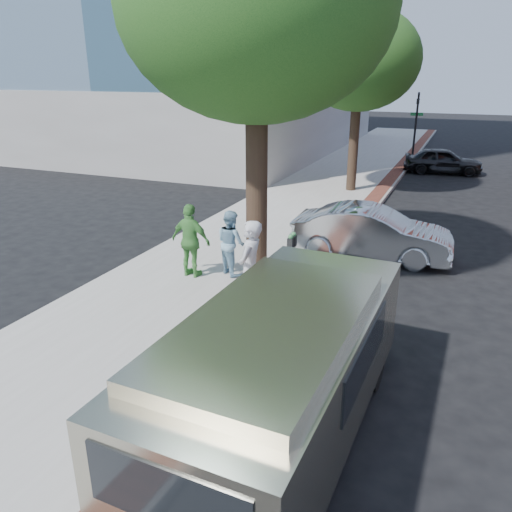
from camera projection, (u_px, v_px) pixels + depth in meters
The scene contains 15 objects.
ground at pixel (248, 311), 10.80m from camera, with size 120.00×120.00×0.00m, color black.
sidewalk at pixel (299, 211), 18.23m from camera, with size 5.00×60.00×0.15m, color #9E9991.
brick_strip at pixel (359, 216), 17.40m from camera, with size 0.60×60.00×0.01m, color brown.
curb at pixel (369, 219), 17.30m from camera, with size 0.10×60.00×0.15m, color gray.
office_base at pixel (204, 117), 33.86m from camera, with size 18.20×22.20×4.00m, color gray.
signal_near at pixel (416, 120), 28.69m from camera, with size 0.70×0.15×3.80m.
tree_near at pixel (257, 6), 10.52m from camera, with size 6.00×6.00×8.51m.
tree_far at pixel (359, 60), 19.51m from camera, with size 4.80×4.80×7.14m.
parking_meter at pixel (292, 251), 10.83m from camera, with size 0.12×0.32×1.47m.
person_gray at pixel (250, 268), 10.05m from camera, with size 0.73×0.48×2.00m, color silver.
person_officer at pixel (231, 242), 12.19m from camera, with size 0.78×0.61×1.61m, color #80ADC7.
person_green at pixel (191, 241), 11.99m from camera, with size 1.06×0.44×1.81m, color #519C47.
sedan_silver at pixel (371, 233), 13.72m from camera, with size 1.50×4.31×1.42m, color silver.
bg_car at pixel (443, 161), 25.26m from camera, with size 1.53×3.81×1.30m, color black.
van at pixel (286, 362), 6.86m from camera, with size 2.29×5.63×2.05m.
Camera 1 is at (3.95, -8.88, 4.87)m, focal length 35.00 mm.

